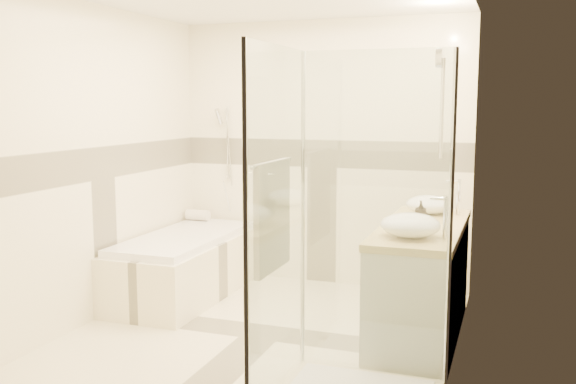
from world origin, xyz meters
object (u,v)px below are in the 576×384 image
(shower_enclosure, at_px, (338,321))
(amenity_bottle_b, at_px, (421,214))
(bathtub, at_px, (185,262))
(vanity, at_px, (421,281))
(amenity_bottle_a, at_px, (421,212))
(vessel_sink_far, at_px, (410,225))
(vessel_sink_near, at_px, (429,204))

(shower_enclosure, xyz_separation_m, amenity_bottle_b, (0.27, 1.30, 0.42))
(amenity_bottle_b, bearing_deg, shower_enclosure, -101.85)
(shower_enclosure, bearing_deg, bathtub, 138.90)
(vanity, relative_size, shower_enclosure, 0.79)
(amenity_bottle_a, bearing_deg, amenity_bottle_b, 90.00)
(bathtub, height_order, shower_enclosure, shower_enclosure)
(vanity, distance_m, vessel_sink_far, 0.68)
(shower_enclosure, height_order, vessel_sink_far, shower_enclosure)
(amenity_bottle_a, height_order, amenity_bottle_b, amenity_bottle_a)
(amenity_bottle_b, bearing_deg, bathtub, 171.44)
(shower_enclosure, relative_size, amenity_bottle_a, 11.78)
(vessel_sink_near, bearing_deg, amenity_bottle_b, -90.00)
(vessel_sink_far, distance_m, amenity_bottle_a, 0.48)
(shower_enclosure, xyz_separation_m, amenity_bottle_a, (0.27, 1.29, 0.43))
(bathtub, distance_m, amenity_bottle_b, 2.24)
(shower_enclosure, distance_m, amenity_bottle_a, 1.39)
(vanity, height_order, amenity_bottle_a, amenity_bottle_a)
(shower_enclosure, distance_m, vessel_sink_far, 0.95)
(vanity, relative_size, amenity_bottle_a, 9.36)
(shower_enclosure, height_order, vessel_sink_near, shower_enclosure)
(vessel_sink_near, xyz_separation_m, vessel_sink_far, (0.00, -0.97, 0.01))
(bathtub, bearing_deg, shower_enclosure, -41.10)
(amenity_bottle_b, bearing_deg, vessel_sink_near, 90.00)
(bathtub, distance_m, vessel_sink_near, 2.22)
(bathtub, xyz_separation_m, shower_enclosure, (1.86, -1.62, 0.20))
(vessel_sink_near, height_order, amenity_bottle_b, same)
(vessel_sink_near, relative_size, amenity_bottle_b, 2.49)
(vessel_sink_far, bearing_deg, amenity_bottle_b, 90.00)
(vanity, xyz_separation_m, shower_enclosure, (-0.29, -1.27, 0.08))
(shower_enclosure, bearing_deg, vessel_sink_near, 81.29)
(amenity_bottle_a, relative_size, amenity_bottle_b, 1.18)
(vessel_sink_near, distance_m, amenity_bottle_a, 0.49)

